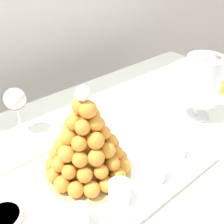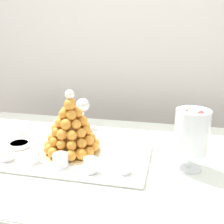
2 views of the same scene
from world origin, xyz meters
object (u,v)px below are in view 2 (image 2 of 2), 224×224
(serving_tray, at_px, (71,156))
(macaron_goblet, at_px, (192,132))
(wine_glass, at_px, (83,106))
(croquembouche, at_px, (71,129))
(dessert_cup_centre, at_px, (61,161))
(creme_brulee_ramekin, at_px, (19,145))
(dessert_cup_left, at_px, (6,155))
(dessert_cup_mid_left, at_px, (34,157))
(dessert_cup_mid_right, at_px, (90,166))
(dessert_cup_right, at_px, (124,167))

(serving_tray, xyz_separation_m, macaron_goblet, (0.50, 0.01, 0.15))
(wine_glass, bearing_deg, serving_tray, -80.21)
(macaron_goblet, bearing_deg, croquembouche, 176.92)
(dessert_cup_centre, relative_size, creme_brulee_ramekin, 0.69)
(dessert_cup_left, distance_m, dessert_cup_mid_left, 0.13)
(dessert_cup_left, bearing_deg, dessert_cup_centre, -1.76)
(dessert_cup_mid_right, xyz_separation_m, wine_glass, (-0.19, 0.49, 0.09))
(dessert_cup_right, relative_size, macaron_goblet, 0.19)
(dessert_cup_mid_left, bearing_deg, serving_tray, 37.37)
(dessert_cup_centre, height_order, creme_brulee_ramekin, dessert_cup_centre)
(dessert_cup_mid_right, bearing_deg, serving_tray, 136.70)
(dessert_cup_mid_left, xyz_separation_m, wine_glass, (0.06, 0.47, 0.09))
(dessert_cup_centre, xyz_separation_m, wine_glass, (-0.06, 0.47, 0.09))
(dessert_cup_centre, distance_m, wine_glass, 0.49)
(dessert_cup_mid_right, distance_m, macaron_goblet, 0.41)
(serving_tray, xyz_separation_m, dessert_cup_mid_left, (-0.13, -0.10, 0.03))
(dessert_cup_centre, xyz_separation_m, dessert_cup_mid_right, (0.13, -0.01, 0.00))
(creme_brulee_ramekin, relative_size, wine_glass, 0.54)
(dessert_cup_mid_left, distance_m, dessert_cup_right, 0.38)
(dessert_cup_mid_left, relative_size, wine_glass, 0.30)
(croquembouche, relative_size, creme_brulee_ramekin, 3.14)
(croquembouche, height_order, dessert_cup_left, croquembouche)
(dessert_cup_centre, distance_m, creme_brulee_ramekin, 0.30)
(dessert_cup_centre, distance_m, macaron_goblet, 0.53)
(croquembouche, distance_m, dessert_cup_left, 0.29)
(dessert_cup_mid_right, bearing_deg, dessert_cup_mid_left, 174.81)
(croquembouche, distance_m, dessert_cup_mid_right, 0.22)
(dessert_cup_left, relative_size, wine_glass, 0.34)
(macaron_goblet, bearing_deg, dessert_cup_left, -172.13)
(macaron_goblet, bearing_deg, creme_brulee_ramekin, 178.23)
(serving_tray, relative_size, dessert_cup_left, 11.76)
(dessert_cup_mid_left, distance_m, dessert_cup_mid_right, 0.25)
(dessert_cup_left, distance_m, dessert_cup_right, 0.51)
(dessert_cup_mid_left, bearing_deg, wine_glass, 82.45)
(dessert_cup_centre, bearing_deg, creme_brulee_ramekin, 152.84)
(dessert_cup_left, bearing_deg, serving_tray, 21.16)
(serving_tray, bearing_deg, macaron_goblet, 0.76)
(dessert_cup_centre, height_order, wine_glass, wine_glass)
(croquembouche, bearing_deg, dessert_cup_left, -151.76)
(croquembouche, height_order, wine_glass, croquembouche)
(dessert_cup_left, height_order, wine_glass, wine_glass)
(dessert_cup_centre, height_order, dessert_cup_mid_right, dessert_cup_mid_right)
(croquembouche, xyz_separation_m, macaron_goblet, (0.51, -0.03, 0.04))
(dessert_cup_centre, relative_size, dessert_cup_mid_right, 1.11)
(serving_tray, relative_size, dessert_cup_mid_left, 13.49)
(dessert_cup_mid_right, distance_m, dessert_cup_right, 0.13)
(serving_tray, bearing_deg, wine_glass, 99.79)
(croquembouche, xyz_separation_m, dessert_cup_mid_left, (-0.12, -0.13, -0.08))
(croquembouche, distance_m, macaron_goblet, 0.51)
(serving_tray, height_order, dessert_cup_right, dessert_cup_right)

